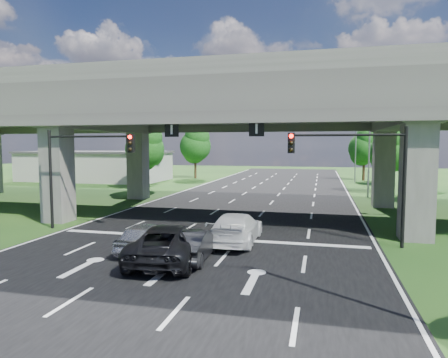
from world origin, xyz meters
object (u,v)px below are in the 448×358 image
at_px(streetlight_beyond, 353,140).
at_px(car_silver, 145,237).
at_px(car_trailing, 169,243).
at_px(signal_left, 81,160).
at_px(car_white, 236,228).
at_px(car_dark, 193,245).
at_px(signal_right, 358,163).
at_px(streetlight_far, 365,137).

distance_m(streetlight_beyond, car_silver, 41.85).
bearing_deg(streetlight_beyond, car_trailing, -104.33).
distance_m(signal_left, car_white, 10.25).
bearing_deg(car_dark, car_white, -112.10).
height_order(car_dark, car_trailing, car_trailing).
xyz_separation_m(signal_left, car_silver, (5.72, -3.65, -3.46)).
relative_size(signal_right, streetlight_far, 0.60).
relative_size(car_silver, car_trailing, 0.71).
height_order(signal_left, car_silver, signal_left).
height_order(car_silver, car_trailing, car_trailing).
xyz_separation_m(streetlight_far, car_trailing, (-10.47, -24.99, -5.01)).
bearing_deg(signal_left, car_dark, -28.11).
bearing_deg(car_trailing, signal_right, -156.86).
height_order(streetlight_far, car_white, streetlight_far).
bearing_deg(car_silver, streetlight_beyond, -108.91).
bearing_deg(car_white, streetlight_far, -111.87).
relative_size(streetlight_beyond, car_trailing, 1.72).
bearing_deg(signal_right, car_white, -170.54).
bearing_deg(signal_left, car_white, -5.95).
distance_m(car_silver, car_white, 4.71).
bearing_deg(car_trailing, streetlight_beyond, -112.22).
distance_m(streetlight_far, car_white, 23.19).
bearing_deg(streetlight_far, car_white, -111.50).
xyz_separation_m(signal_right, car_dark, (-7.22, -4.50, -3.48)).
xyz_separation_m(signal_left, car_trailing, (7.45, -4.93, -3.35)).
height_order(car_silver, car_dark, car_silver).
height_order(streetlight_beyond, car_trailing, streetlight_beyond).
bearing_deg(car_white, signal_right, -170.91).
height_order(signal_left, streetlight_far, streetlight_far).
bearing_deg(car_dark, signal_right, -151.23).
xyz_separation_m(signal_right, car_trailing, (-8.19, -4.93, -3.35)).
xyz_separation_m(signal_left, car_white, (9.62, -1.00, -3.38)).
distance_m(signal_right, car_dark, 9.20).
height_order(signal_right, car_white, signal_right).
xyz_separation_m(signal_right, streetlight_beyond, (2.27, 36.06, 1.66)).
bearing_deg(streetlight_beyond, car_white, -102.62).
relative_size(car_silver, car_dark, 1.00).
distance_m(signal_left, streetlight_beyond, 40.30).
distance_m(signal_right, car_trailing, 10.13).
relative_size(car_silver, car_white, 0.77).
height_order(signal_right, signal_left, same).
distance_m(signal_right, streetlight_beyond, 36.17).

